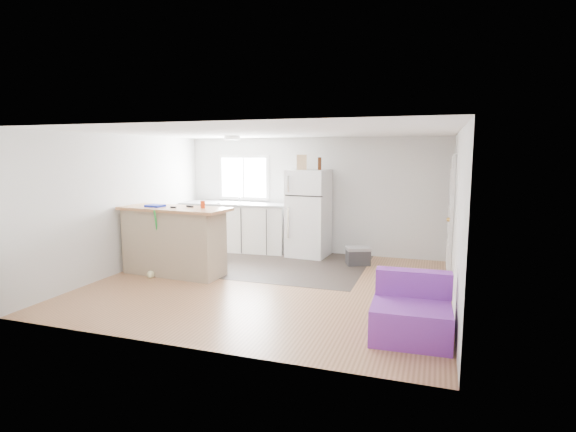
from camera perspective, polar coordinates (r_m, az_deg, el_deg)
The scene contains 19 objects.
room at distance 7.03m, azimuth -2.36°, elevation 0.76°, with size 5.51×5.01×2.41m.
vinyl_zone at distance 8.66m, azimuth -3.85°, elevation -5.91°, with size 4.05×2.50×0.00m, color #2E2723.
window at distance 9.88m, azimuth -5.62°, elevation 4.89°, with size 1.18×0.06×0.98m.
interior_door at distance 8.13m, azimuth 20.03°, elevation -0.01°, with size 0.11×0.92×2.10m.
ceiling_fixture at distance 8.56m, azimuth -7.11°, elevation 9.81°, with size 0.30×0.30×0.07m, color white.
kitchen_cabinets at distance 9.70m, azimuth -6.65°, elevation -1.28°, with size 2.35×0.86×1.33m.
peninsula at distance 7.97m, azimuth -14.27°, elevation -3.04°, with size 1.95×0.86×1.17m.
refrigerator at distance 9.06m, azimuth 2.63°, elevation 0.34°, with size 0.82×0.79×1.75m.
cooler at distance 8.54m, azimuth 8.88°, elevation -5.02°, with size 0.53×0.45×0.34m.
purple_seat at distance 5.42m, azimuth 15.37°, elevation -11.99°, with size 0.90×0.85×0.72m.
cleaner_jug at distance 7.80m, azimuth -14.27°, elevation -6.63°, with size 0.15×0.11×0.33m.
mop at distance 7.92m, azimuth -16.74°, elevation -5.86°, with size 0.23×0.33×1.16m.
red_cup at distance 7.64m, azimuth -10.77°, elevation 1.44°, with size 0.08×0.08×0.12m, color red.
blue_tray at distance 8.03m, azimuth -16.52°, elevation 1.27°, with size 0.30×0.22×0.04m, color #1529CB.
tool_a at distance 7.81m, azimuth -12.37°, elevation 1.21°, with size 0.14×0.05×0.03m, color black.
tool_b at distance 7.77m, azimuth -14.37°, elevation 1.09°, with size 0.10×0.04×0.03m, color black.
cardboard_box at distance 8.99m, azimuth 1.75°, elevation 6.84°, with size 0.20×0.10×0.30m, color tan.
bottle_left at distance 8.87m, azimuth 4.02°, elevation 6.65°, with size 0.07×0.07×0.25m, color #371A0A.
bottle_right at distance 8.93m, azimuth 4.04°, elevation 6.65°, with size 0.07×0.07×0.25m, color #371A0A.
Camera 1 is at (2.50, -6.51, 2.09)m, focal length 28.00 mm.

